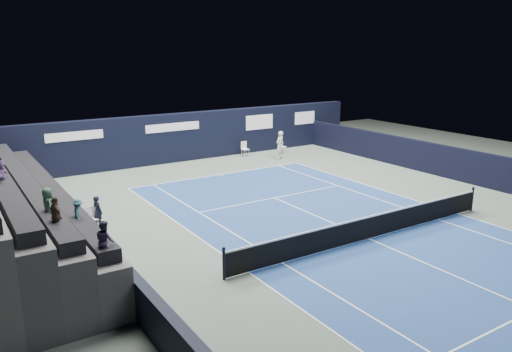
{
  "coord_description": "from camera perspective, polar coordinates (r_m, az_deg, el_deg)",
  "views": [
    {
      "loc": [
        -13.42,
        -12.8,
        7.19
      ],
      "look_at": [
        -1.14,
        6.3,
        1.3
      ],
      "focal_mm": 35.0,
      "sensor_mm": 36.0,
      "label": 1
    }
  ],
  "objects": [
    {
      "name": "tennis_player",
      "position": [
        33.07,
        2.74,
        3.59
      ],
      "size": [
        0.78,
        0.94,
        1.82
      ],
      "color": "white",
      "rests_on": "ground"
    },
    {
      "name": "side_barrier_left",
      "position": [
        20.28,
        -19.85,
        -5.32
      ],
      "size": [
        0.33,
        22.0,
        1.2
      ],
      "color": "black",
      "rests_on": "ground"
    },
    {
      "name": "line_judge",
      "position": [
        21.34,
        -17.64,
        -3.93
      ],
      "size": [
        0.47,
        0.57,
        1.35
      ],
      "primitive_type": "imported",
      "rotation": [
        0.0,
        0.0,
        1.92
      ],
      "color": "black",
      "rests_on": "ground"
    },
    {
      "name": "tennis_net",
      "position": [
        19.71,
        12.87,
        -5.65
      ],
      "size": [
        12.9,
        0.1,
        1.1
      ],
      "color": "black",
      "rests_on": "ground"
    },
    {
      "name": "ground",
      "position": [
        21.23,
        8.94,
        -5.43
      ],
      "size": [
        48.0,
        48.0,
        0.0
      ],
      "primitive_type": "plane",
      "color": "#526258",
      "rests_on": "ground"
    },
    {
      "name": "folding_chair_back_b",
      "position": [
        35.12,
        3.04,
        3.51
      ],
      "size": [
        0.48,
        0.47,
        0.84
      ],
      "rotation": [
        0.0,
        0.0,
        0.4
      ],
      "color": "silver",
      "rests_on": "ground"
    },
    {
      "name": "enclosure_wall_right",
      "position": [
        31.06,
        18.71,
        2.09
      ],
      "size": [
        0.3,
        22.0,
        1.8
      ],
      "primitive_type": "cube",
      "color": "black",
      "rests_on": "ground"
    },
    {
      "name": "line_judge_chair",
      "position": [
        21.37,
        -18.29,
        -4.4
      ],
      "size": [
        0.43,
        0.42,
        0.91
      ],
      "rotation": [
        0.0,
        0.0,
        0.09
      ],
      "color": "white",
      "rests_on": "ground"
    },
    {
      "name": "folding_chair_back_a",
      "position": [
        33.92,
        -1.31,
        3.27
      ],
      "size": [
        0.44,
        0.43,
        0.98
      ],
      "rotation": [
        0.0,
        0.0,
        -0.02
      ],
      "color": "white",
      "rests_on": "ground"
    },
    {
      "name": "back_sponsor_wall",
      "position": [
        32.71,
        -8.02,
        4.48
      ],
      "size": [
        26.0,
        0.63,
        3.1
      ],
      "color": "black",
      "rests_on": "ground"
    },
    {
      "name": "court_markings",
      "position": [
        19.88,
        12.79,
        -7.0
      ],
      "size": [
        11.03,
        23.83,
        0.0
      ],
      "color": "white",
      "rests_on": "court_surface"
    },
    {
      "name": "court_surface",
      "position": [
        19.88,
        12.78,
        -7.02
      ],
      "size": [
        10.97,
        23.77,
        0.01
      ],
      "primitive_type": "cube",
      "color": "navy",
      "rests_on": "ground"
    }
  ]
}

